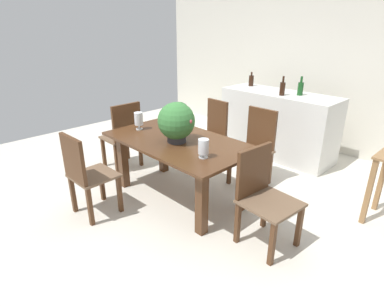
{
  "coord_description": "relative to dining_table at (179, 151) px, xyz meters",
  "views": [
    {
      "loc": [
        2.56,
        -2.53,
        1.99
      ],
      "look_at": [
        0.07,
        -0.12,
        0.55
      ],
      "focal_mm": 29.7,
      "sensor_mm": 36.0,
      "label": 1
    }
  ],
  "objects": [
    {
      "name": "flower_centerpiece",
      "position": [
        0.03,
        -0.05,
        0.37
      ],
      "size": [
        0.42,
        0.42,
        0.45
      ],
      "color": "#333338",
      "rests_on": "dining_table"
    },
    {
      "name": "chair_foot_end",
      "position": [
        1.15,
        0.01,
        -0.07
      ],
      "size": [
        0.52,
        0.52,
        0.94
      ],
      "rotation": [
        0.0,
        0.0,
        1.49
      ],
      "color": "#4C2D19",
      "rests_on": "ground"
    },
    {
      "name": "wine_bottle_amber",
      "position": [
        -0.59,
        2.16,
        0.49
      ],
      "size": [
        0.08,
        0.08,
        0.23
      ],
      "color": "black",
      "rests_on": "kitchen_counter"
    },
    {
      "name": "dining_table",
      "position": [
        0.0,
        0.0,
        0.0
      ],
      "size": [
        1.73,
        0.98,
        0.74
      ],
      "color": "#4C2D19",
      "rests_on": "ground"
    },
    {
      "name": "chair_far_left",
      "position": [
        -0.39,
        0.99,
        -0.07
      ],
      "size": [
        0.42,
        0.47,
        0.96
      ],
      "rotation": [
        0.0,
        0.0,
        -0.03
      ],
      "color": "#4C2D19",
      "rests_on": "ground"
    },
    {
      "name": "chair_near_left",
      "position": [
        -0.39,
        -0.98,
        -0.07
      ],
      "size": [
        0.46,
        0.45,
        0.95
      ],
      "rotation": [
        0.0,
        0.0,
        3.17
      ],
      "color": "#4C2D19",
      "rests_on": "ground"
    },
    {
      "name": "kitchen_counter",
      "position": [
        0.06,
        2.03,
        -0.1
      ],
      "size": [
        1.78,
        0.66,
        1.0
      ],
      "primitive_type": "cube",
      "color": "silver",
      "rests_on": "ground"
    },
    {
      "name": "ground_plane",
      "position": [
        0.0,
        0.27,
        -0.6
      ],
      "size": [
        7.04,
        7.04,
        0.0
      ],
      "primitive_type": "plane",
      "color": "silver"
    },
    {
      "name": "back_wall",
      "position": [
        0.0,
        2.87,
        0.7
      ],
      "size": [
        6.4,
        0.1,
        2.6
      ],
      "primitive_type": "cube",
      "color": "beige",
      "rests_on": "ground"
    },
    {
      "name": "crystal_vase_center_near",
      "position": [
        0.55,
        -0.16,
        0.25
      ],
      "size": [
        0.11,
        0.11,
        0.19
      ],
      "color": "silver",
      "rests_on": "dining_table"
    },
    {
      "name": "crystal_vase_left",
      "position": [
        -0.63,
        -0.1,
        0.27
      ],
      "size": [
        0.11,
        0.11,
        0.22
      ],
      "color": "silver",
      "rests_on": "dining_table"
    },
    {
      "name": "chair_far_right",
      "position": [
        0.39,
        0.99,
        -0.06
      ],
      "size": [
        0.46,
        0.46,
        0.98
      ],
      "rotation": [
        0.0,
        0.0,
        0.02
      ],
      "color": "#4C2D19",
      "rests_on": "ground"
    },
    {
      "name": "wine_glass",
      "position": [
        -0.34,
        0.28,
        0.24
      ],
      "size": [
        0.07,
        0.07,
        0.14
      ],
      "color": "silver",
      "rests_on": "dining_table"
    },
    {
      "name": "chair_head_end",
      "position": [
        -1.16,
        -0.0,
        -0.06
      ],
      "size": [
        0.44,
        0.48,
        0.97
      ],
      "rotation": [
        0.0,
        0.0,
        -1.58
      ],
      "color": "#4C2D19",
      "rests_on": "ground"
    },
    {
      "name": "wine_bottle_dark",
      "position": [
        0.34,
        2.07,
        0.5
      ],
      "size": [
        0.08,
        0.08,
        0.27
      ],
      "color": "#194C1E",
      "rests_on": "kitchen_counter"
    },
    {
      "name": "potted_plant_floor",
      "position": [
        -1.87,
        1.67,
        -0.29
      ],
      "size": [
        0.45,
        0.45,
        0.59
      ],
      "color": "brown",
      "rests_on": "ground"
    },
    {
      "name": "wine_bottle_tall",
      "position": [
        0.17,
        1.88,
        0.5
      ],
      "size": [
        0.08,
        0.08,
        0.28
      ],
      "color": "black",
      "rests_on": "kitchen_counter"
    }
  ]
}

